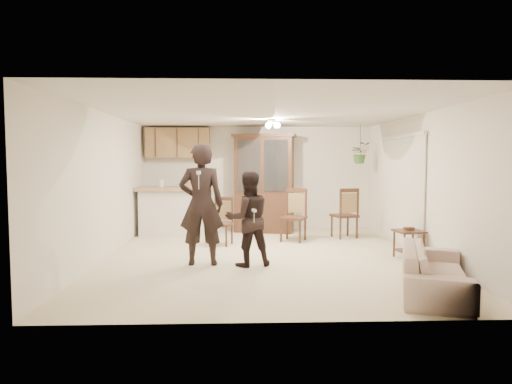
{
  "coord_description": "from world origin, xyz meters",
  "views": [
    {
      "loc": [
        -0.43,
        -7.88,
        1.69
      ],
      "look_at": [
        -0.14,
        0.4,
        1.11
      ],
      "focal_mm": 32.0,
      "sensor_mm": 36.0,
      "label": 1
    }
  ],
  "objects_px": {
    "chair_hutch_left": "(293,226)",
    "child": "(248,224)",
    "sofa": "(435,264)",
    "side_table": "(409,244)",
    "chair_bar": "(221,232)",
    "china_hutch": "(264,184)",
    "adult": "(201,209)",
    "chair_hutch_right": "(344,224)"
  },
  "relations": [
    {
      "from": "adult",
      "to": "side_table",
      "type": "xyz_separation_m",
      "value": [
        3.52,
        0.34,
        -0.65
      ]
    },
    {
      "from": "chair_bar",
      "to": "chair_hutch_left",
      "type": "bearing_deg",
      "value": 32.46
    },
    {
      "from": "child",
      "to": "chair_bar",
      "type": "bearing_deg",
      "value": -88.37
    },
    {
      "from": "child",
      "to": "chair_hutch_left",
      "type": "bearing_deg",
      "value": -128.39
    },
    {
      "from": "chair_bar",
      "to": "side_table",
      "type": "bearing_deg",
      "value": -4.99
    },
    {
      "from": "china_hutch",
      "to": "chair_bar",
      "type": "xyz_separation_m",
      "value": [
        -0.95,
        -1.66,
        -0.86
      ]
    },
    {
      "from": "sofa",
      "to": "child",
      "type": "xyz_separation_m",
      "value": [
        -2.36,
        1.54,
        0.31
      ]
    },
    {
      "from": "child",
      "to": "china_hutch",
      "type": "height_order",
      "value": "china_hutch"
    },
    {
      "from": "side_table",
      "to": "chair_hutch_left",
      "type": "distance_m",
      "value": 2.5
    },
    {
      "from": "chair_hutch_left",
      "to": "china_hutch",
      "type": "bearing_deg",
      "value": 137.03
    },
    {
      "from": "chair_hutch_left",
      "to": "child",
      "type": "bearing_deg",
      "value": -90.34
    },
    {
      "from": "adult",
      "to": "china_hutch",
      "type": "distance_m",
      "value": 3.56
    },
    {
      "from": "adult",
      "to": "china_hutch",
      "type": "bearing_deg",
      "value": -109.9
    },
    {
      "from": "sofa",
      "to": "chair_hutch_left",
      "type": "height_order",
      "value": "chair_hutch_left"
    },
    {
      "from": "side_table",
      "to": "chair_hutch_left",
      "type": "height_order",
      "value": "chair_hutch_left"
    },
    {
      "from": "child",
      "to": "chair_hutch_right",
      "type": "relative_size",
      "value": 1.24
    },
    {
      "from": "sofa",
      "to": "chair_bar",
      "type": "distance_m",
      "value": 4.4
    },
    {
      "from": "adult",
      "to": "child",
      "type": "distance_m",
      "value": 0.79
    },
    {
      "from": "china_hutch",
      "to": "child",
      "type": "bearing_deg",
      "value": -84.08
    },
    {
      "from": "chair_hutch_left",
      "to": "sofa",
      "type": "bearing_deg",
      "value": -45.9
    },
    {
      "from": "china_hutch",
      "to": "chair_hutch_left",
      "type": "distance_m",
      "value": 1.6
    },
    {
      "from": "adult",
      "to": "chair_hutch_right",
      "type": "height_order",
      "value": "adult"
    },
    {
      "from": "side_table",
      "to": "chair_hutch_right",
      "type": "distance_m",
      "value": 2.24
    },
    {
      "from": "chair_hutch_left",
      "to": "adult",
      "type": "bearing_deg",
      "value": -105.82
    },
    {
      "from": "chair_hutch_right",
      "to": "side_table",
      "type": "bearing_deg",
      "value": 90.34
    },
    {
      "from": "child",
      "to": "chair_hutch_right",
      "type": "bearing_deg",
      "value": -143.88
    },
    {
      "from": "child",
      "to": "side_table",
      "type": "bearing_deg",
      "value": 174.75
    },
    {
      "from": "adult",
      "to": "chair_bar",
      "type": "distance_m",
      "value": 1.82
    },
    {
      "from": "child",
      "to": "sofa",
      "type": "bearing_deg",
      "value": 132.63
    },
    {
      "from": "sofa",
      "to": "china_hutch",
      "type": "xyz_separation_m",
      "value": [
        -1.92,
        5.0,
        0.76
      ]
    },
    {
      "from": "side_table",
      "to": "chair_hutch_left",
      "type": "bearing_deg",
      "value": 135.48
    },
    {
      "from": "china_hutch",
      "to": "sofa",
      "type": "bearing_deg",
      "value": -55.74
    },
    {
      "from": "chair_hutch_right",
      "to": "china_hutch",
      "type": "bearing_deg",
      "value": -42.66
    },
    {
      "from": "sofa",
      "to": "chair_hutch_left",
      "type": "relative_size",
      "value": 1.71
    },
    {
      "from": "adult",
      "to": "chair_hutch_left",
      "type": "relative_size",
      "value": 1.64
    },
    {
      "from": "sofa",
      "to": "child",
      "type": "bearing_deg",
      "value": 76.35
    },
    {
      "from": "side_table",
      "to": "chair_hutch_left",
      "type": "xyz_separation_m",
      "value": [
        -1.78,
        1.75,
        0.06
      ]
    },
    {
      "from": "chair_bar",
      "to": "chair_hutch_left",
      "type": "xyz_separation_m",
      "value": [
        1.49,
        0.4,
        0.04
      ]
    },
    {
      "from": "chair_hutch_left",
      "to": "side_table",
      "type": "bearing_deg",
      "value": -20.71
    },
    {
      "from": "chair_bar",
      "to": "chair_hutch_left",
      "type": "height_order",
      "value": "chair_hutch_left"
    },
    {
      "from": "adult",
      "to": "child",
      "type": "height_order",
      "value": "adult"
    },
    {
      "from": "sofa",
      "to": "china_hutch",
      "type": "distance_m",
      "value": 5.41
    }
  ]
}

